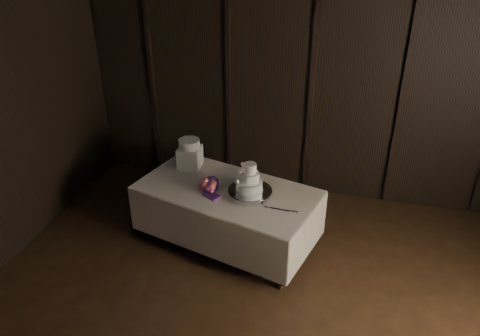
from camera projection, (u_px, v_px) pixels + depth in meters
name	position (u px, v px, depth m)	size (l,w,h in m)	color
room	(242.00, 265.00, 2.98)	(6.08, 7.08, 3.08)	black
display_table	(227.00, 215.00, 5.37)	(2.19, 1.51, 0.76)	silver
cake_stand	(250.00, 194.00, 5.04)	(0.48, 0.48, 0.09)	silver
wedding_cake	(248.00, 180.00, 4.95)	(0.31, 0.27, 0.32)	white
bouquet	(210.00, 185.00, 5.15)	(0.31, 0.41, 0.20)	#D15D5D
box_pedestal	(190.00, 157.00, 5.62)	(0.26, 0.26, 0.25)	white
small_cake	(189.00, 144.00, 5.53)	(0.25, 0.25, 0.10)	white
cake_knife	(276.00, 209.00, 4.85)	(0.37, 0.02, 0.01)	silver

